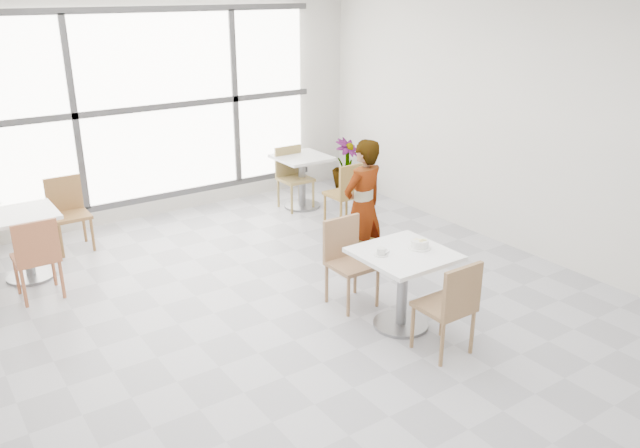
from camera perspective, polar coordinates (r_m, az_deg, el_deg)
floor at (r=6.32m, az=-1.56°, el=-7.72°), size 7.00×7.00×0.00m
wall_back at (r=8.84m, az=-14.36°, el=10.25°), size 6.00×0.00×6.00m
wall_right at (r=7.76m, az=17.44°, el=8.57°), size 0.00×7.00×7.00m
window at (r=8.78m, az=-14.20°, el=10.20°), size 4.60×0.07×2.52m
main_table at (r=5.86m, az=7.47°, el=-4.56°), size 0.80×0.80×0.75m
chair_near at (r=5.49m, az=11.72°, el=-6.93°), size 0.42×0.42×0.87m
chair_far at (r=6.28m, az=2.47°, el=-2.84°), size 0.42×0.42×0.87m
oatmeal_bowl at (r=5.86m, az=8.95°, el=-1.76°), size 0.21×0.21×0.09m
coffee_cup at (r=5.67m, az=5.52°, el=-2.51°), size 0.16×0.13×0.07m
person at (r=6.91m, az=3.88°, el=1.57°), size 0.59×0.44×1.49m
bg_table_left at (r=7.50m, az=-25.00°, el=-0.96°), size 0.70×0.70×0.75m
bg_table_right at (r=9.04m, az=-1.63°, el=4.50°), size 0.70×0.70×0.75m
bg_chair_left_near at (r=6.92m, az=-24.11°, el=-2.45°), size 0.42×0.42×0.87m
bg_chair_left_far at (r=8.16m, az=-21.70°, el=1.31°), size 0.42×0.42×0.87m
bg_chair_right_near at (r=8.26m, az=2.52°, el=3.03°), size 0.42×0.42×0.87m
bg_chair_right_far at (r=9.05m, az=-2.50°, el=4.59°), size 0.42×0.42×0.87m
plant_right at (r=9.83m, az=2.41°, el=5.31°), size 0.57×0.57×0.80m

